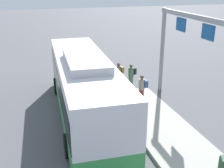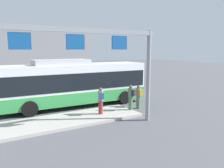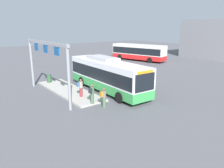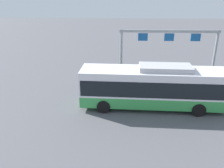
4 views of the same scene
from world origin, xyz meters
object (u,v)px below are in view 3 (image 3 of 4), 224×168
(bus_main, at_px, (107,74))
(person_boarding, at_px, (92,93))
(bus_background_left, at_px, (138,51))
(trash_bin, at_px, (49,79))
(person_waiting_mid, at_px, (81,87))
(person_waiting_near, at_px, (104,97))

(bus_main, bearing_deg, person_boarding, -50.86)
(bus_background_left, height_order, trash_bin, bus_background_left)
(person_boarding, xyz_separation_m, trash_bin, (-9.10, -0.12, -0.44))
(bus_main, xyz_separation_m, person_boarding, (2.66, -3.52, -0.76))
(person_waiting_mid, bearing_deg, bus_main, 26.32)
(bus_background_left, height_order, person_waiting_mid, bus_background_left)
(person_boarding, relative_size, person_waiting_mid, 1.00)
(person_boarding, height_order, person_waiting_mid, same)
(bus_main, height_order, person_waiting_near, bus_main)
(bus_main, height_order, person_boarding, bus_main)
(person_boarding, xyz_separation_m, person_waiting_near, (1.02, 0.49, -0.16))
(trash_bin, bearing_deg, person_waiting_mid, 2.37)
(person_waiting_near, relative_size, person_waiting_mid, 1.00)
(bus_background_left, relative_size, trash_bin, 12.35)
(bus_main, relative_size, bus_background_left, 1.00)
(bus_main, relative_size, person_boarding, 6.64)
(bus_main, relative_size, trash_bin, 12.33)
(bus_background_left, xyz_separation_m, person_waiting_mid, (13.52, -20.48, -0.73))
(bus_background_left, xyz_separation_m, trash_bin, (6.61, -20.77, -1.17))
(person_boarding, height_order, trash_bin, person_boarding)
(person_waiting_mid, relative_size, trash_bin, 1.86)
(bus_main, distance_m, person_boarding, 4.48)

